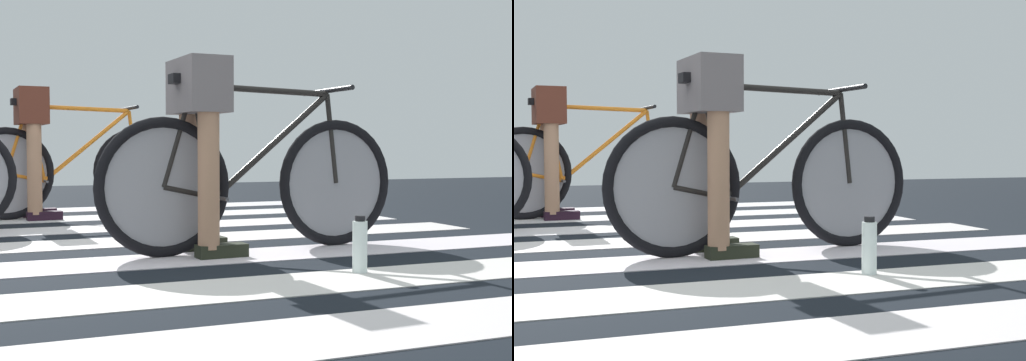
# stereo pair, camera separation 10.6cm
# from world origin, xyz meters

# --- Properties ---
(ground) EXTENTS (18.00, 14.00, 0.02)m
(ground) POSITION_xyz_m (0.00, 0.00, 0.01)
(ground) COLOR black
(crosswalk_markings) EXTENTS (5.47, 6.53, 0.00)m
(crosswalk_markings) POSITION_xyz_m (0.04, -0.14, 0.02)
(crosswalk_markings) COLOR beige
(crosswalk_markings) RESTS_ON ground
(bicycle_1_of_4) EXTENTS (1.74, 0.52, 0.93)m
(bicycle_1_of_4) POSITION_xyz_m (0.84, 0.01, 0.41)
(bicycle_1_of_4) COLOR black
(bicycle_1_of_4) RESTS_ON ground
(cyclist_1_of_4) EXTENTS (0.33, 0.42, 1.02)m
(cyclist_1_of_4) POSITION_xyz_m (0.53, -0.01, 0.68)
(cyclist_1_of_4) COLOR #A87A5B
(cyclist_1_of_4) RESTS_ON ground
(bicycle_3_of_4) EXTENTS (1.74, 0.52, 0.93)m
(bicycle_3_of_4) POSITION_xyz_m (0.17, 2.23, 0.41)
(bicycle_3_of_4) COLOR black
(bicycle_3_of_4) RESTS_ON ground
(cyclist_3_of_4) EXTENTS (0.33, 0.42, 1.02)m
(cyclist_3_of_4) POSITION_xyz_m (-0.14, 2.22, 0.68)
(cyclist_3_of_4) COLOR #A87A5B
(cyclist_3_of_4) RESTS_ON ground
(water_bottle) EXTENTS (0.07, 0.07, 0.26)m
(water_bottle) POSITION_xyz_m (1.03, -0.78, 0.14)
(water_bottle) COLOR white
(water_bottle) RESTS_ON ground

